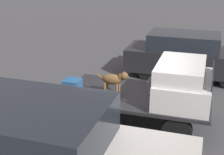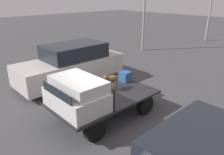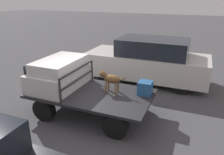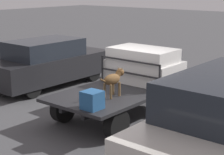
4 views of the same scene
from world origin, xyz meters
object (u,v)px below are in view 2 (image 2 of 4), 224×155
Objects in this scene: cargo_crate at (125,76)px; parked_pickup_far at (72,64)px; flatbed_truck at (105,101)px; dog at (111,79)px.

parked_pickup_far is at bearing -77.84° from cargo_crate.
cargo_crate is at bearing 90.91° from parked_pickup_far.
flatbed_truck is 0.86m from dog.
parked_pickup_far is at bearing -104.80° from flatbed_truck.
cargo_crate is at bearing -174.40° from dog.
flatbed_truck is 9.28× the size of cargo_crate.
parked_pickup_far is at bearing -105.00° from dog.
parked_pickup_far reaches higher than dog.
flatbed_truck is at bearing 19.09° from dog.
parked_pickup_far reaches higher than flatbed_truck.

